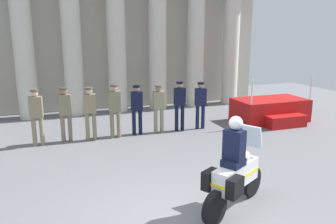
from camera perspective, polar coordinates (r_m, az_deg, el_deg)
colonnade_backdrop at (r=15.12m, az=-9.10°, el=13.13°), size 14.21×1.62×6.46m
reviewing_stand at (r=13.75m, az=16.99°, el=0.22°), size 2.76×2.02×1.77m
officer_in_row_0 at (r=10.87m, az=-21.35°, el=-0.16°), size 0.40×0.26×1.74m
officer_in_row_1 at (r=11.05m, az=-16.97°, el=0.32°), size 0.40×0.26×1.73m
officer_in_row_2 at (r=10.97m, az=-13.04°, el=0.45°), size 0.40×0.26×1.72m
officer_in_row_3 at (r=11.05m, az=-8.98°, el=0.88°), size 0.40×0.26×1.77m
officer_in_row_4 at (r=11.35m, az=-5.30°, el=1.04°), size 0.40×0.26×1.68m
officer_in_row_5 at (r=11.56m, az=-1.60°, el=1.24°), size 0.40×0.26×1.65m
officer_in_row_6 at (r=11.76m, az=1.98°, el=1.70°), size 0.40×0.26×1.74m
officer_in_row_7 at (r=12.04m, az=5.52°, el=1.76°), size 0.40×0.26×1.69m
motorcycle_with_rider at (r=6.63m, az=11.12°, el=-9.95°), size 1.87×1.22×1.90m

